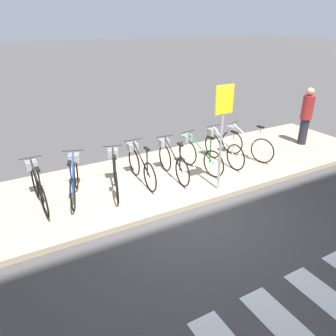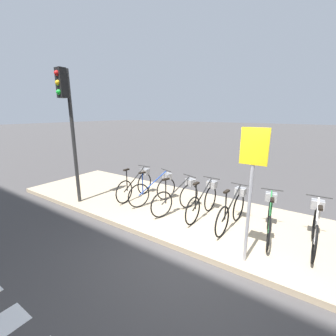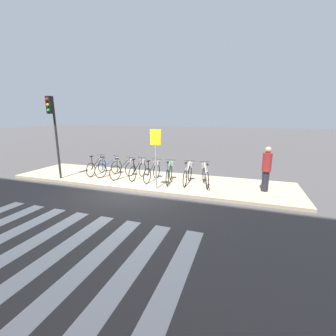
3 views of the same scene
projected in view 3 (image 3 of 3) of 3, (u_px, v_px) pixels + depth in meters
ground_plane at (132, 191)px, 9.14m from camera, size 120.00×120.00×0.00m
sidewalk at (147, 180)px, 10.56m from camera, size 13.07×3.11×0.12m
parked_bicycle_0 at (98, 166)px, 11.34m from camera, size 0.46×1.64×1.01m
parked_bicycle_1 at (110, 167)px, 11.08m from camera, size 0.65×1.57×1.01m
parked_bicycle_2 at (124, 169)px, 10.66m from camera, size 0.62×1.58×1.01m
parked_bicycle_3 at (139, 169)px, 10.57m from camera, size 0.46×1.64×1.01m
parked_bicycle_4 at (153, 171)px, 10.20m from camera, size 0.46×1.64×1.01m
parked_bicycle_5 at (169, 172)px, 9.97m from camera, size 0.46×1.63×1.01m
parked_bicycle_6 at (188, 173)px, 9.78m from camera, size 0.46×1.64×1.01m
parked_bicycle_7 at (205, 175)px, 9.51m from camera, size 0.64×1.57×1.01m
pedestrian at (266, 168)px, 8.62m from camera, size 0.34×0.34×1.75m
traffic_light at (53, 121)px, 10.00m from camera, size 0.24×0.40×3.73m
sign_post at (156, 149)px, 8.72m from camera, size 0.44×0.07×2.38m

